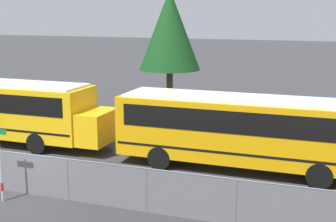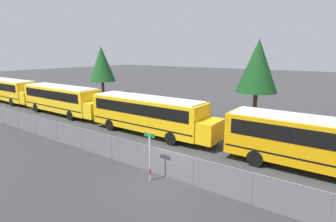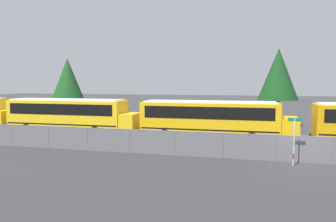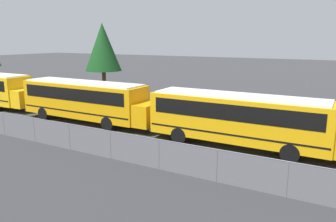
{
  "view_description": "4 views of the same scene",
  "coord_description": "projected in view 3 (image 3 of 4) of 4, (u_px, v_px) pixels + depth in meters",
  "views": [
    {
      "loc": [
        10.29,
        -13.73,
        6.69
      ],
      "look_at": [
        3.4,
        5.41,
        2.35
      ],
      "focal_mm": 50.0,
      "sensor_mm": 36.0,
      "label": 1
    },
    {
      "loc": [
        7.68,
        -11.02,
        6.81
      ],
      "look_at": [
        -4.41,
        6.15,
        2.11
      ],
      "focal_mm": 28.0,
      "sensor_mm": 36.0,
      "label": 2
    },
    {
      "loc": [
        -2.87,
        -19.92,
        4.62
      ],
      "look_at": [
        -9.58,
        5.78,
        2.31
      ],
      "focal_mm": 35.0,
      "sensor_mm": 36.0,
      "label": 3
    },
    {
      "loc": [
        24.72,
        -13.21,
        6.38
      ],
      "look_at": [
        14.7,
        4.65,
        1.87
      ],
      "focal_mm": 35.0,
      "sensor_mm": 36.0,
      "label": 4
    }
  ],
  "objects": [
    {
      "name": "road_strip",
      "position": [
        325.0,
        198.0,
        13.1
      ],
      "size": [
        146.93,
        12.0,
        0.01
      ],
      "color": "#333335",
      "rests_on": "ground_plane"
    },
    {
      "name": "school_bus_2",
      "position": [
        70.0,
        114.0,
        28.85
      ],
      "size": [
        11.99,
        2.58,
        3.18
      ],
      "color": "yellow",
      "rests_on": "ground_plane"
    },
    {
      "name": "street_sign",
      "position": [
        294.0,
        140.0,
        18.06
      ],
      "size": [
        0.7,
        0.09,
        2.74
      ],
      "color": "#B7B7BC",
      "rests_on": "ground_plane"
    },
    {
      "name": "fence",
      "position": [
        304.0,
        149.0,
        18.81
      ],
      "size": [
        113.0,
        0.07,
        1.58
      ],
      "color": "#9EA0A5",
      "rests_on": "ground_plane"
    },
    {
      "name": "tree_0",
      "position": [
        68.0,
        80.0,
        43.02
      ],
      "size": [
        4.38,
        4.38,
        7.81
      ],
      "color": "#51381E",
      "rests_on": "ground_plane"
    },
    {
      "name": "tree_2",
      "position": [
        278.0,
        74.0,
        34.22
      ],
      "size": [
        4.15,
        4.15,
        8.19
      ],
      "color": "#51381E",
      "rests_on": "ground_plane"
    },
    {
      "name": "ground_plane",
      "position": [
        303.0,
        163.0,
        18.88
      ],
      "size": [
        200.0,
        200.0,
        0.0
      ],
      "primitive_type": "plane",
      "color": "#38383A"
    },
    {
      "name": "school_bus_3",
      "position": [
        212.0,
        118.0,
        25.57
      ],
      "size": [
        11.99,
        2.58,
        3.18
      ],
      "color": "yellow",
      "rests_on": "ground_plane"
    }
  ]
}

